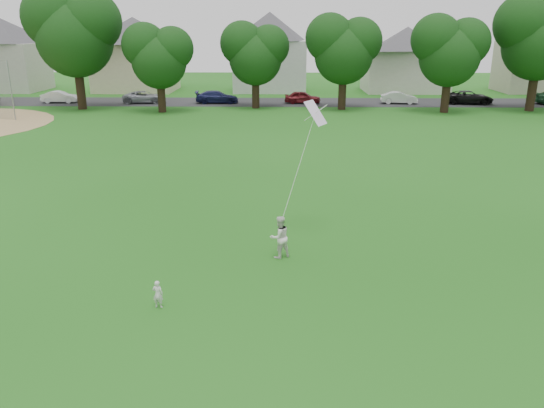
{
  "coord_description": "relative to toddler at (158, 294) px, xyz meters",
  "views": [
    {
      "loc": [
        1.5,
        -12.82,
        7.24
      ],
      "look_at": [
        1.21,
        2.0,
        2.3
      ],
      "focal_mm": 35.0,
      "sensor_mm": 36.0,
      "label": 1
    }
  ],
  "objects": [
    {
      "name": "toddler",
      "position": [
        0.0,
        0.0,
        0.0
      ],
      "size": [
        0.32,
        0.24,
        0.8
      ],
      "primitive_type": "imported",
      "rotation": [
        0.0,
        0.0,
        2.98
      ],
      "color": "silver",
      "rests_on": "ground"
    },
    {
      "name": "house_row",
      "position": [
        1.75,
        52.08,
        4.79
      ],
      "size": [
        77.21,
        13.59,
        10.61
      ],
      "color": "beige",
      "rests_on": "ground"
    },
    {
      "name": "parked_cars",
      "position": [
        3.69,
        41.08,
        0.22
      ],
      "size": [
        61.74,
        2.55,
        1.29
      ],
      "color": "black",
      "rests_on": "ground"
    },
    {
      "name": "street",
      "position": [
        1.84,
        42.08,
        -0.4
      ],
      "size": [
        90.0,
        7.0,
        0.01
      ],
      "primitive_type": "cube",
      "color": "#2D2D30",
      "rests_on": "ground"
    },
    {
      "name": "kite",
      "position": [
        3.88,
        4.55,
        2.34
      ],
      "size": [
        1.1,
        1.73,
        4.29
      ],
      "color": "white",
      "rests_on": "ground"
    },
    {
      "name": "tree_row",
      "position": [
        4.55,
        36.66,
        5.92
      ],
      "size": [
        80.57,
        9.24,
        11.18
      ],
      "color": "black",
      "rests_on": "ground"
    },
    {
      "name": "older_boy",
      "position": [
        3.27,
        3.4,
        0.32
      ],
      "size": [
        0.88,
        0.82,
        1.44
      ],
      "primitive_type": "imported",
      "rotation": [
        0.0,
        0.0,
        3.66
      ],
      "color": "silver",
      "rests_on": "ground"
    },
    {
      "name": "ground",
      "position": [
        1.84,
        0.08,
        -0.4
      ],
      "size": [
        160.0,
        160.0,
        0.0
      ],
      "primitive_type": "plane",
      "color": "#1B5713",
      "rests_on": "ground"
    }
  ]
}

